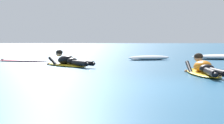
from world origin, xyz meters
name	(u,v)px	position (x,y,z in m)	size (l,w,h in m)	color
ground_plane	(128,59)	(0.00, 10.00, 0.00)	(120.00, 120.00, 0.00)	#235B84
surfer_near	(204,69)	(1.30, 2.38, 0.13)	(0.58, 2.78, 0.55)	yellow
surfer_far	(68,62)	(-2.09, 5.62, 0.14)	(1.76, 2.34, 0.53)	yellow
drifting_surfboard	(22,60)	(-3.99, 8.44, 0.03)	(2.05, 0.95, 0.16)	#E54C66
whitewater_front	(224,57)	(3.87, 9.69, 0.10)	(2.67, 1.26, 0.21)	white
whitewater_mid_left	(149,58)	(0.80, 9.34, 0.09)	(1.86, 1.17, 0.19)	white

